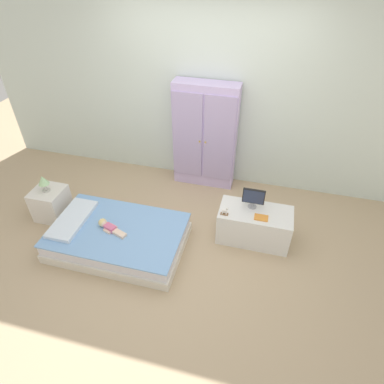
# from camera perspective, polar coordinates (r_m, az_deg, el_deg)

# --- Properties ---
(ground_plane) EXTENTS (10.00, 10.00, 0.02)m
(ground_plane) POSITION_cam_1_polar(r_m,az_deg,el_deg) (3.97, -2.52, -9.85)
(ground_plane) COLOR tan
(back_wall) EXTENTS (6.40, 0.05, 2.70)m
(back_wall) POSITION_cam_1_polar(r_m,az_deg,el_deg) (4.46, 3.02, 17.41)
(back_wall) COLOR silver
(back_wall) RESTS_ON ground_plane
(bed) EXTENTS (1.53, 0.96, 0.27)m
(bed) POSITION_cam_1_polar(r_m,az_deg,el_deg) (3.99, -12.66, -7.69)
(bed) COLOR silver
(bed) RESTS_ON ground_plane
(pillow) EXTENTS (0.32, 0.69, 0.05)m
(pillow) POSITION_cam_1_polar(r_m,az_deg,el_deg) (4.13, -20.07, -4.43)
(pillow) COLOR silver
(pillow) RESTS_ON bed
(doll) EXTENTS (0.38, 0.20, 0.10)m
(doll) POSITION_cam_1_polar(r_m,az_deg,el_deg) (3.90, -14.49, -5.70)
(doll) COLOR #D6668E
(doll) RESTS_ON bed
(nightstand) EXTENTS (0.38, 0.38, 0.42)m
(nightstand) POSITION_cam_1_polar(r_m,az_deg,el_deg) (4.60, -23.29, -1.82)
(nightstand) COLOR silver
(nightstand) RESTS_ON ground_plane
(table_lamp) EXTENTS (0.13, 0.13, 0.22)m
(table_lamp) POSITION_cam_1_polar(r_m,az_deg,el_deg) (4.40, -24.45, 1.78)
(table_lamp) COLOR #B7B2AD
(table_lamp) RESTS_ON nightstand
(wardrobe) EXTENTS (0.86, 0.29, 1.50)m
(wardrobe) POSITION_cam_1_polar(r_m,az_deg,el_deg) (4.56, 2.26, 9.60)
(wardrobe) COLOR silver
(wardrobe) RESTS_ON ground_plane
(tv_stand) EXTENTS (0.84, 0.42, 0.43)m
(tv_stand) POSITION_cam_1_polar(r_m,az_deg,el_deg) (3.99, 10.73, -5.67)
(tv_stand) COLOR silver
(tv_stand) RESTS_ON ground_plane
(tv_monitor) EXTENTS (0.25, 0.10, 0.25)m
(tv_monitor) POSITION_cam_1_polar(r_m,az_deg,el_deg) (3.81, 10.64, -0.91)
(tv_monitor) COLOR #99999E
(tv_monitor) RESTS_ON tv_stand
(rocking_horse_toy) EXTENTS (0.09, 0.04, 0.11)m
(rocking_horse_toy) POSITION_cam_1_polar(r_m,az_deg,el_deg) (3.72, 5.78, -3.33)
(rocking_horse_toy) COLOR #8E6642
(rocking_horse_toy) RESTS_ON tv_stand
(book_orange) EXTENTS (0.15, 0.10, 0.01)m
(book_orange) POSITION_cam_1_polar(r_m,az_deg,el_deg) (3.77, 11.92, -4.38)
(book_orange) COLOR orange
(book_orange) RESTS_ON tv_stand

